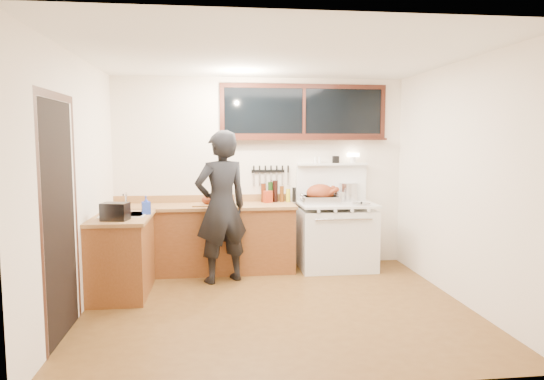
{
  "coord_description": "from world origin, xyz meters",
  "views": [
    {
      "loc": [
        -0.64,
        -4.95,
        1.76
      ],
      "look_at": [
        0.05,
        0.85,
        1.15
      ],
      "focal_mm": 32.0,
      "sensor_mm": 36.0,
      "label": 1
    }
  ],
  "objects": [
    {
      "name": "roast_turkey",
      "position": [
        0.78,
        1.43,
        1.0
      ],
      "size": [
        0.53,
        0.38,
        0.26
      ],
      "color": "silver",
      "rests_on": "vintage_stove"
    },
    {
      "name": "counter_left",
      "position": [
        -1.7,
        0.62,
        0.45
      ],
      "size": [
        0.64,
        1.09,
        0.9
      ],
      "color": "brown",
      "rests_on": "ground"
    },
    {
      "name": "saucepan",
      "position": [
        1.08,
        1.6,
        0.97
      ],
      "size": [
        0.22,
        0.31,
        0.13
      ],
      "color": "silver",
      "rests_on": "vintage_stove"
    },
    {
      "name": "left_doorway",
      "position": [
        -1.99,
        -0.55,
        1.09
      ],
      "size": [
        0.02,
        1.04,
        2.17
      ],
      "color": "black",
      "rests_on": "ground"
    },
    {
      "name": "man",
      "position": [
        -0.56,
        0.97,
        0.94
      ],
      "size": [
        0.81,
        0.69,
        1.87
      ],
      "color": "black",
      "rests_on": "ground"
    },
    {
      "name": "back_window",
      "position": [
        0.6,
        1.72,
        2.06
      ],
      "size": [
        2.32,
        0.13,
        0.77
      ],
      "color": "black",
      "rests_on": "room_shell"
    },
    {
      "name": "knife_strip",
      "position": [
        0.12,
        1.73,
        1.31
      ],
      "size": [
        0.52,
        0.03,
        0.28
      ],
      "color": "black",
      "rests_on": "room_shell"
    },
    {
      "name": "ground_plane",
      "position": [
        0.0,
        0.0,
        -0.01
      ],
      "size": [
        4.0,
        3.5,
        0.02
      ],
      "primitive_type": "cube",
      "color": "#563616"
    },
    {
      "name": "toaster",
      "position": [
        -1.7,
        0.33,
        0.99
      ],
      "size": [
        0.31,
        0.24,
        0.19
      ],
      "color": "black",
      "rests_on": "counter_left"
    },
    {
      "name": "cutting_board",
      "position": [
        -0.69,
        1.37,
        0.96
      ],
      "size": [
        0.48,
        0.38,
        0.15
      ],
      "color": "olive",
      "rests_on": "counter_back"
    },
    {
      "name": "room_shell",
      "position": [
        0.0,
        0.0,
        1.65
      ],
      "size": [
        4.1,
        3.6,
        2.65
      ],
      "color": "white",
      "rests_on": "ground"
    },
    {
      "name": "bottle_cluster",
      "position": [
        0.2,
        1.63,
        1.03
      ],
      "size": [
        0.49,
        0.07,
        0.3
      ],
      "color": "black",
      "rests_on": "counter_back"
    },
    {
      "name": "pot_lid",
      "position": [
        1.28,
        1.21,
        0.91
      ],
      "size": [
        0.32,
        0.32,
        0.04
      ],
      "color": "silver",
      "rests_on": "vintage_stove"
    },
    {
      "name": "pitcher",
      "position": [
        -0.33,
        1.57,
        0.99
      ],
      "size": [
        0.12,
        0.12,
        0.17
      ],
      "color": "white",
      "rests_on": "counter_back"
    },
    {
      "name": "vintage_stove",
      "position": [
        1.0,
        1.41,
        0.47
      ],
      "size": [
        1.02,
        0.74,
        1.57
      ],
      "color": "white",
      "rests_on": "ground"
    },
    {
      "name": "soap_bottle",
      "position": [
        -1.43,
        0.73,
        1.01
      ],
      "size": [
        0.12,
        0.12,
        0.21
      ],
      "color": "blue",
      "rests_on": "counter_left"
    },
    {
      "name": "sink_unit",
      "position": [
        -1.68,
        0.7,
        0.85
      ],
      "size": [
        0.5,
        0.45,
        0.37
      ],
      "color": "white",
      "rests_on": "counter_left"
    },
    {
      "name": "stockpot",
      "position": [
        1.23,
        1.66,
        1.03
      ],
      "size": [
        0.29,
        0.29,
        0.25
      ],
      "color": "silver",
      "rests_on": "vintage_stove"
    },
    {
      "name": "coffee_tin",
      "position": [
        0.08,
        1.57,
        0.98
      ],
      "size": [
        0.13,
        0.12,
        0.16
      ],
      "color": "#992B10",
      "rests_on": "counter_back"
    },
    {
      "name": "counter_back",
      "position": [
        -0.8,
        1.45,
        0.45
      ],
      "size": [
        2.44,
        0.64,
        1.0
      ],
      "color": "brown",
      "rests_on": "ground"
    }
  ]
}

